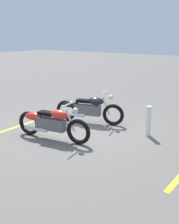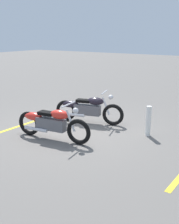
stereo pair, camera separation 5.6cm
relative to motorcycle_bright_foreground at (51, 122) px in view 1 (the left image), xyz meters
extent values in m
plane|color=#66605B|center=(0.00, 0.87, -0.46)|extent=(60.00, 60.00, 0.00)
torus|color=black|center=(0.83, 0.11, -0.13)|extent=(0.68, 0.20, 0.67)
torus|color=black|center=(-0.72, -0.09, -0.13)|extent=(0.68, 0.20, 0.67)
cube|color=#59595E|center=(0.01, 0.00, -0.04)|extent=(0.86, 0.33, 0.32)
ellipsoid|color=red|center=(0.28, 0.04, 0.26)|extent=(0.55, 0.35, 0.24)
ellipsoid|color=red|center=(-0.56, -0.07, 0.10)|extent=(0.59, 0.31, 0.22)
cube|color=black|center=(-0.12, -0.01, 0.24)|extent=(0.47, 0.30, 0.09)
cylinder|color=silver|center=(0.60, 0.08, 0.13)|extent=(0.27, 0.09, 0.56)
cylinder|color=silver|center=(0.55, 0.08, 0.56)|extent=(0.12, 0.62, 0.04)
sphere|color=silver|center=(0.75, 0.10, 0.42)|extent=(0.15, 0.15, 0.15)
cylinder|color=silver|center=(-0.37, -0.19, -0.20)|extent=(0.71, 0.18, 0.09)
torus|color=black|center=(0.80, 1.94, -0.13)|extent=(0.68, 0.28, 0.67)
torus|color=black|center=(-0.70, 1.53, -0.13)|extent=(0.68, 0.28, 0.67)
cube|color=#59595E|center=(0.00, 1.72, -0.04)|extent=(0.87, 0.44, 0.32)
ellipsoid|color=black|center=(0.26, 1.79, 0.26)|extent=(0.58, 0.41, 0.24)
ellipsoid|color=black|center=(-0.55, 1.57, 0.10)|extent=(0.60, 0.38, 0.22)
cube|color=black|center=(-0.12, 1.69, 0.24)|extent=(0.49, 0.35, 0.09)
cylinder|color=silver|center=(0.58, 1.88, 0.13)|extent=(0.27, 0.13, 0.56)
cylinder|color=silver|center=(0.53, 1.87, 0.56)|extent=(0.20, 0.61, 0.04)
sphere|color=silver|center=(0.73, 1.92, 0.42)|extent=(0.15, 0.15, 0.15)
cylinder|color=silver|center=(-0.35, 1.48, -0.20)|extent=(0.70, 0.27, 0.09)
cylinder|color=white|center=(2.04, 1.70, -0.04)|extent=(0.14, 0.14, 0.84)
cube|color=yellow|center=(-1.52, 0.53, -0.46)|extent=(0.24, 3.20, 0.01)
camera|label=1|loc=(4.81, -5.23, 2.27)|focal=44.82mm
camera|label=2|loc=(4.76, -5.27, 2.27)|focal=44.82mm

